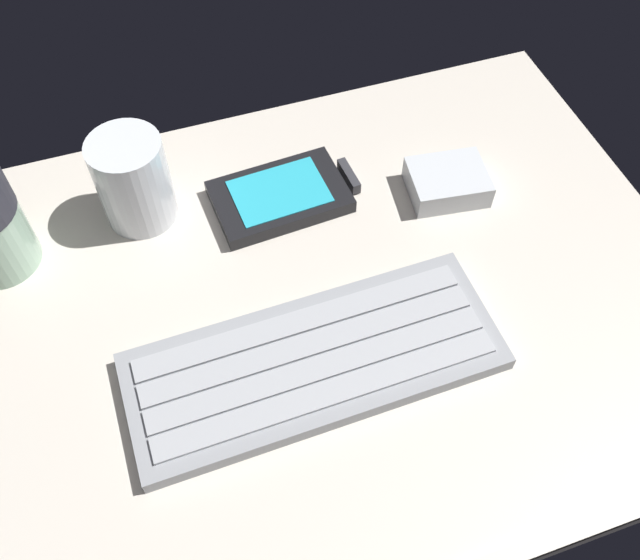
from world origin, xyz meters
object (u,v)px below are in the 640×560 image
Objects in this scene: keyboard at (314,361)px; juice_cup at (134,183)px; handheld_device at (287,195)px; charger_block at (447,182)px.

juice_cup is (-9.82, 19.89, 3.10)cm from keyboard.
keyboard is at bearing -100.06° from handheld_device.
handheld_device is at bearing 79.94° from keyboard.
charger_block is at bearing -13.25° from juice_cup.
charger_block is (14.38, -3.68, 0.47)cm from handheld_device.
juice_cup reaches higher than charger_block.
keyboard is at bearing -142.29° from charger_block.
keyboard is 4.17× the size of charger_block.
handheld_device is 14.85cm from charger_block.
juice_cup is at bearing 167.99° from handheld_device.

